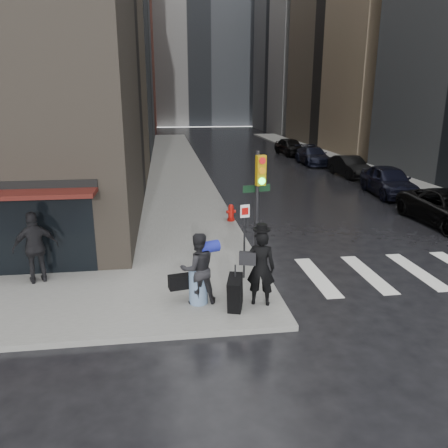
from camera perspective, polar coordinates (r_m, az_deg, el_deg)
The scene contains 16 objects.
ground at distance 11.82m, azimuth -2.69°, elevation -9.67°, with size 140.00×140.00×0.00m, color black.
sidewalk_left at distance 37.95m, azimuth -6.44°, elevation 8.39°, with size 4.00×50.00×0.15m, color slate.
sidewalk_right at distance 40.58m, azimuth 13.20°, elevation 8.57°, with size 3.00×50.00×0.15m, color slate.
crosswalk at distance 15.22m, azimuth 26.45°, elevation -5.36°, with size 8.50×3.00×0.01m.
bldg_left_far at distance 74.02m, azimuth -18.49°, elevation 21.49°, with size 22.00×20.00×26.00m, color maroon.
bldg_right_far at distance 74.05m, azimuth 14.57°, elevation 21.39°, with size 22.00×20.00×25.00m, color slate.
bldg_distant at distance 89.53m, azimuth -3.61°, elevation 23.11°, with size 40.00×12.00×32.00m, color slate.
man_overcoat at distance 10.79m, azimuth 4.13°, elevation -6.24°, with size 1.34×1.00×2.13m.
man_jeans at distance 10.90m, azimuth -3.48°, elevation -5.81°, with size 1.35×0.86×1.85m.
man_greycoat at distance 13.15m, azimuth -23.38°, elevation -2.82°, with size 1.29×0.88×2.04m.
traffic_light at distance 12.04m, azimuth 4.36°, elevation 3.36°, with size 0.89×0.51×3.63m.
fire_hydrant at distance 18.35m, azimuth 0.92°, elevation 1.40°, with size 0.41×0.31×0.72m.
parked_car_1 at distance 25.46m, azimuth 20.69°, elevation 5.32°, with size 1.91×4.74×1.61m, color black.
parked_car_2 at distance 30.82m, azimuth 16.10°, elevation 7.23°, with size 1.46×4.19×1.38m, color black.
parked_car_3 at distance 36.02m, azimuth 11.53°, elevation 8.75°, with size 1.95×4.80×1.39m, color black.
parked_car_4 at distance 41.51m, azimuth 8.65°, elevation 9.96°, with size 1.86×4.61×1.57m, color black.
Camera 1 is at (-0.90, -10.60, 5.15)m, focal length 35.00 mm.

